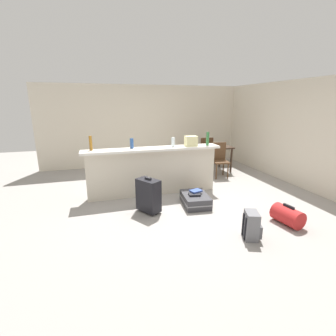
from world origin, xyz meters
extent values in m
cube|color=gray|center=(0.00, 0.00, -0.03)|extent=(13.00, 13.00, 0.05)
cube|color=beige|center=(0.00, 3.05, 1.25)|extent=(6.60, 0.10, 2.50)
cube|color=beige|center=(3.05, 0.30, 1.25)|extent=(0.10, 6.00, 2.50)
cube|color=beige|center=(-0.46, 0.33, 0.49)|extent=(2.80, 0.20, 0.99)
cube|color=white|center=(-0.46, 0.33, 1.01)|extent=(2.96, 0.40, 0.05)
cylinder|color=#9E661E|center=(-1.72, 0.42, 1.19)|extent=(0.06, 0.06, 0.29)
cylinder|color=#284C89|center=(-0.90, 0.40, 1.15)|extent=(0.08, 0.08, 0.21)
cylinder|color=silver|center=(-0.02, 0.32, 1.14)|extent=(0.07, 0.07, 0.20)
cylinder|color=#2D6B38|center=(0.78, 0.29, 1.19)|extent=(0.06, 0.06, 0.30)
cube|color=beige|center=(0.39, 0.32, 1.15)|extent=(0.26, 0.18, 0.22)
cube|color=#332319|center=(1.59, 1.70, 0.72)|extent=(1.10, 0.80, 0.04)
cylinder|color=#332319|center=(1.10, 1.36, 0.35)|extent=(0.06, 0.06, 0.70)
cylinder|color=#332319|center=(2.08, 1.36, 0.35)|extent=(0.06, 0.06, 0.70)
cylinder|color=#332319|center=(1.10, 2.04, 0.35)|extent=(0.06, 0.06, 0.70)
cylinder|color=#332319|center=(2.08, 2.04, 0.35)|extent=(0.06, 0.06, 0.70)
cube|color=#4C331E|center=(1.55, 1.03, 0.43)|extent=(0.45, 0.45, 0.04)
cube|color=#4C331E|center=(1.57, 1.21, 0.69)|extent=(0.40, 0.09, 0.48)
cylinder|color=#4C331E|center=(1.37, 0.89, 0.21)|extent=(0.04, 0.04, 0.41)
cylinder|color=#4C331E|center=(1.68, 0.85, 0.21)|extent=(0.04, 0.04, 0.41)
cylinder|color=#4C331E|center=(1.41, 1.21, 0.21)|extent=(0.04, 0.04, 0.41)
cylinder|color=#4C331E|center=(1.72, 1.16, 0.21)|extent=(0.04, 0.04, 0.41)
cube|color=#4C331E|center=(1.65, 2.28, 0.43)|extent=(0.42, 0.42, 0.04)
cube|color=#4C331E|center=(1.64, 2.10, 0.69)|extent=(0.40, 0.06, 0.48)
cylinder|color=#4C331E|center=(1.82, 2.43, 0.21)|extent=(0.04, 0.04, 0.41)
cylinder|color=#4C331E|center=(1.50, 2.45, 0.21)|extent=(0.04, 0.04, 0.41)
cylinder|color=#4C331E|center=(1.80, 2.11, 0.21)|extent=(0.04, 0.04, 0.41)
cylinder|color=#4C331E|center=(1.48, 2.13, 0.21)|extent=(0.04, 0.04, 0.41)
cube|color=#38383D|center=(0.19, -0.49, 0.11)|extent=(0.55, 0.73, 0.22)
cube|color=gray|center=(0.19, -0.49, 0.11)|extent=(0.57, 0.74, 0.02)
cube|color=#2D2D33|center=(0.24, -0.08, 0.11)|extent=(0.19, 0.16, 0.02)
cylinder|color=red|center=(1.36, -1.65, 0.15)|extent=(0.37, 0.52, 0.30)
cube|color=black|center=(1.36, -1.65, 0.32)|extent=(0.06, 0.20, 0.04)
cube|color=slate|center=(0.52, -1.85, 0.21)|extent=(0.27, 0.33, 0.42)
cube|color=#515155|center=(0.62, -1.89, 0.14)|extent=(0.13, 0.23, 0.19)
cube|color=black|center=(0.40, -1.88, 0.19)|extent=(0.04, 0.04, 0.36)
cube|color=black|center=(0.45, -1.74, 0.19)|extent=(0.04, 0.04, 0.36)
cube|color=black|center=(-0.76, -0.53, 0.33)|extent=(0.44, 0.50, 0.60)
cylinder|color=black|center=(-0.86, -0.37, 0.03)|extent=(0.06, 0.07, 0.06)
cylinder|color=black|center=(-0.66, -0.69, 0.03)|extent=(0.06, 0.07, 0.06)
cube|color=#232328|center=(-0.76, -0.53, 0.65)|extent=(0.11, 0.14, 0.04)
cube|color=black|center=(0.15, -0.53, 0.24)|extent=(0.24, 0.19, 0.04)
cube|color=#334C99|center=(0.22, -0.44, 0.27)|extent=(0.25, 0.21, 0.03)
camera|label=1|loc=(-1.57, -4.57, 1.97)|focal=25.63mm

